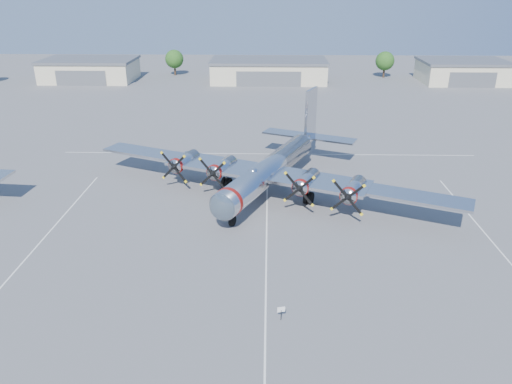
{
  "coord_description": "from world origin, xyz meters",
  "views": [
    {
      "loc": [
        0.07,
        -44.43,
        23.49
      ],
      "look_at": [
        -1.15,
        3.18,
        3.2
      ],
      "focal_mm": 35.0,
      "sensor_mm": 36.0,
      "label": 1
    }
  ],
  "objects_px": {
    "hangar_center": "(269,70)",
    "main_bomber_b29": "(273,190)",
    "info_placard": "(281,311)",
    "tree_west": "(174,59)",
    "hangar_west": "(90,70)",
    "tree_east": "(385,61)",
    "hangar_east": "(463,71)"
  },
  "relations": [
    {
      "from": "hangar_east",
      "to": "tree_west",
      "type": "distance_m",
      "value": 73.46
    },
    {
      "from": "tree_west",
      "to": "info_placard",
      "type": "relative_size",
      "value": 5.8
    },
    {
      "from": "hangar_east",
      "to": "info_placard",
      "type": "relative_size",
      "value": 17.99
    },
    {
      "from": "tree_east",
      "to": "main_bomber_b29",
      "type": "xyz_separation_m",
      "value": [
        -29.33,
        -76.65,
        -4.22
      ]
    },
    {
      "from": "tree_west",
      "to": "info_placard",
      "type": "distance_m",
      "value": 107.04
    },
    {
      "from": "main_bomber_b29",
      "to": "hangar_west",
      "type": "bearing_deg",
      "value": 146.56
    },
    {
      "from": "info_placard",
      "to": "hangar_center",
      "type": "bearing_deg",
      "value": 77.43
    },
    {
      "from": "hangar_west",
      "to": "hangar_east",
      "type": "relative_size",
      "value": 1.1
    },
    {
      "from": "hangar_center",
      "to": "hangar_east",
      "type": "height_order",
      "value": "same"
    },
    {
      "from": "hangar_center",
      "to": "main_bomber_b29",
      "type": "bearing_deg",
      "value": -89.46
    },
    {
      "from": "hangar_east",
      "to": "tree_east",
      "type": "xyz_separation_m",
      "value": [
        -18.0,
        6.04,
        1.51
      ]
    },
    {
      "from": "hangar_east",
      "to": "tree_east",
      "type": "bearing_deg",
      "value": 161.46
    },
    {
      "from": "main_bomber_b29",
      "to": "tree_west",
      "type": "bearing_deg",
      "value": 131.74
    },
    {
      "from": "tree_west",
      "to": "info_placard",
      "type": "xyz_separation_m",
      "value": [
        26.16,
        -103.74,
        -3.42
      ]
    },
    {
      "from": "hangar_west",
      "to": "main_bomber_b29",
      "type": "height_order",
      "value": "hangar_west"
    },
    {
      "from": "tree_west",
      "to": "main_bomber_b29",
      "type": "height_order",
      "value": "tree_west"
    },
    {
      "from": "tree_east",
      "to": "info_placard",
      "type": "distance_m",
      "value": 105.8
    },
    {
      "from": "hangar_center",
      "to": "main_bomber_b29",
      "type": "xyz_separation_m",
      "value": [
        0.67,
        -70.61,
        -2.71
      ]
    },
    {
      "from": "hangar_center",
      "to": "tree_west",
      "type": "distance_m",
      "value": 26.3
    },
    {
      "from": "tree_west",
      "to": "hangar_center",
      "type": "bearing_deg",
      "value": -17.82
    },
    {
      "from": "hangar_east",
      "to": "tree_west",
      "type": "relative_size",
      "value": 3.1
    },
    {
      "from": "tree_west",
      "to": "info_placard",
      "type": "bearing_deg",
      "value": -75.85
    },
    {
      "from": "hangar_west",
      "to": "main_bomber_b29",
      "type": "xyz_separation_m",
      "value": [
        45.67,
        -70.61,
        -2.71
      ]
    },
    {
      "from": "tree_east",
      "to": "main_bomber_b29",
      "type": "relative_size",
      "value": 0.15
    },
    {
      "from": "hangar_west",
      "to": "tree_east",
      "type": "relative_size",
      "value": 3.4
    },
    {
      "from": "main_bomber_b29",
      "to": "info_placard",
      "type": "xyz_separation_m",
      "value": [
        0.49,
        -25.09,
        0.81
      ]
    },
    {
      "from": "hangar_center",
      "to": "tree_west",
      "type": "relative_size",
      "value": 4.31
    },
    {
      "from": "tree_west",
      "to": "tree_east",
      "type": "height_order",
      "value": "same"
    },
    {
      "from": "tree_west",
      "to": "hangar_west",
      "type": "bearing_deg",
      "value": -158.11
    },
    {
      "from": "tree_east",
      "to": "info_placard",
      "type": "bearing_deg",
      "value": -105.82
    },
    {
      "from": "hangar_center",
      "to": "info_placard",
      "type": "height_order",
      "value": "hangar_center"
    },
    {
      "from": "hangar_west",
      "to": "tree_west",
      "type": "distance_m",
      "value": 21.61
    }
  ]
}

